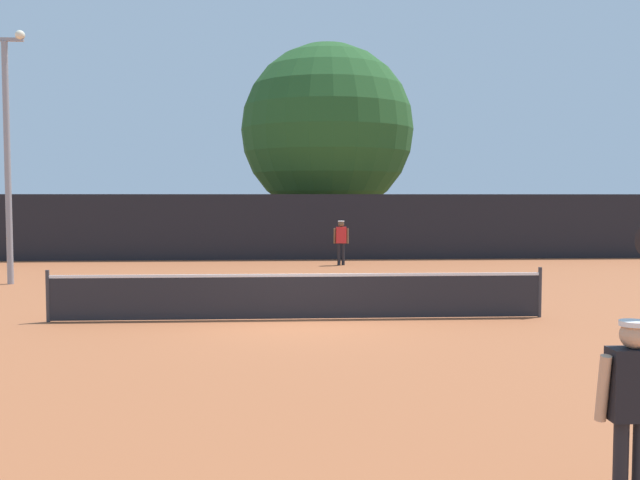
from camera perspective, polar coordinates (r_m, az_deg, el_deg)
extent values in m
plane|color=#9E5633|center=(14.94, -1.73, -6.40)|extent=(120.00, 120.00, 0.00)
cube|color=#232328|center=(14.87, -1.73, -4.59)|extent=(10.29, 0.03, 0.91)
cube|color=white|center=(14.81, -1.73, -2.85)|extent=(10.29, 0.04, 0.06)
cylinder|color=#333338|center=(15.60, -21.03, -4.22)|extent=(0.08, 0.08, 1.07)
cylinder|color=#333338|center=(15.85, 17.24, -4.03)|extent=(0.08, 0.08, 1.07)
cube|color=black|center=(28.94, -2.48, 1.05)|extent=(37.00, 0.12, 2.67)
cube|color=black|center=(6.28, 23.82, -10.55)|extent=(0.38, 0.22, 0.58)
sphere|color=tan|center=(6.20, 23.91, -7.00)|extent=(0.22, 0.22, 0.22)
cylinder|color=white|center=(6.18, 23.93, -6.14)|extent=(0.23, 0.23, 0.04)
cylinder|color=black|center=(6.44, 23.00, -16.52)|extent=(0.12, 0.12, 0.78)
cylinder|color=black|center=(6.51, 24.32, -16.33)|extent=(0.12, 0.12, 0.78)
cylinder|color=tan|center=(6.18, 21.79, -11.00)|extent=(0.09, 0.17, 0.55)
cube|color=red|center=(26.58, 1.71, 0.40)|extent=(0.38, 0.22, 0.61)
sphere|color=brown|center=(26.56, 1.71, 1.30)|extent=(0.23, 0.23, 0.23)
cylinder|color=white|center=(26.56, 1.71, 1.52)|extent=(0.25, 0.25, 0.04)
cylinder|color=black|center=(26.62, 1.53, -1.15)|extent=(0.12, 0.12, 0.83)
cylinder|color=black|center=(26.64, 1.88, -1.14)|extent=(0.12, 0.12, 0.83)
cylinder|color=brown|center=(26.56, 1.19, 0.34)|extent=(0.09, 0.18, 0.58)
cylinder|color=brown|center=(26.60, 2.22, 0.34)|extent=(0.09, 0.16, 0.58)
sphere|color=#CCE033|center=(16.76, 1.90, -5.20)|extent=(0.07, 0.07, 0.07)
cylinder|color=gray|center=(22.70, -23.81, 5.62)|extent=(0.18, 0.18, 7.05)
cube|color=gray|center=(23.13, -24.04, 14.51)|extent=(1.10, 0.10, 0.10)
sphere|color=#F2EDCC|center=(23.01, -22.96, 14.92)|extent=(0.28, 0.28, 0.28)
cylinder|color=brown|center=(33.87, 0.59, 1.41)|extent=(0.56, 0.56, 2.67)
sphere|color=#235123|center=(33.99, 0.59, 8.82)|extent=(8.14, 8.14, 8.14)
cube|color=navy|center=(36.49, -15.69, 0.27)|extent=(2.41, 4.40, 0.90)
cube|color=#2D333D|center=(36.16, -15.81, 1.46)|extent=(1.96, 2.40, 0.64)
cylinder|color=black|center=(38.06, -16.48, -0.07)|extent=(0.22, 0.60, 0.60)
cylinder|color=black|center=(37.70, -13.96, -0.06)|extent=(0.22, 0.60, 0.60)
cylinder|color=black|center=(35.34, -17.51, -0.35)|extent=(0.22, 0.60, 0.60)
cylinder|color=black|center=(34.96, -14.81, -0.34)|extent=(0.22, 0.60, 0.60)
cube|color=#B7B7BC|center=(38.96, 12.53, 0.52)|extent=(1.95, 4.22, 0.90)
cube|color=#2D333D|center=(38.64, 12.67, 1.63)|extent=(1.72, 2.22, 0.64)
cylinder|color=black|center=(40.11, 10.81, 0.19)|extent=(0.22, 0.60, 0.60)
cylinder|color=black|center=(40.55, 13.15, 0.20)|extent=(0.22, 0.60, 0.60)
cylinder|color=black|center=(37.40, 11.86, -0.06)|extent=(0.22, 0.60, 0.60)
cylinder|color=black|center=(37.88, 14.34, -0.05)|extent=(0.22, 0.60, 0.60)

